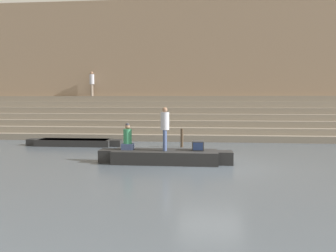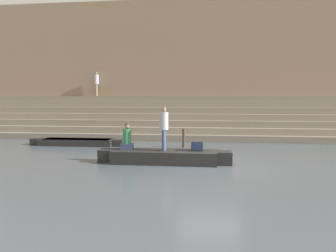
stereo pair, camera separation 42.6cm
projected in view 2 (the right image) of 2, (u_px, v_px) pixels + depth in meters
The scene contains 10 objects.
ground_plane at pixel (210, 166), 12.66m from camera, with size 120.00×120.00×0.00m, color #4C5660.
ghat_steps at pixel (209, 123), 22.28m from camera, with size 36.00×4.11×2.84m.
back_wall at pixel (210, 68), 24.01m from camera, with size 34.20×1.28×9.81m.
rowboat_main at pixel (164, 156), 13.33m from camera, with size 5.42×1.41×0.52m.
person_standing at pixel (164, 126), 13.18m from camera, with size 0.34×0.34×1.76m.
person_rowing at pixel (127, 139), 13.56m from camera, with size 0.48×0.38×1.10m.
tv_set at pixel (197, 146), 13.23m from camera, with size 0.47×0.47×0.39m.
moored_boat_shore at pixel (77, 142), 18.52m from camera, with size 5.39×1.16×0.36m.
mooring_post at pixel (184, 138), 17.70m from camera, with size 0.16×0.16×1.02m, color #473828.
person_on_steps at pixel (96, 82), 24.23m from camera, with size 0.34×0.34×1.80m.
Camera 2 is at (-0.06, -12.59, 2.58)m, focal length 35.00 mm.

